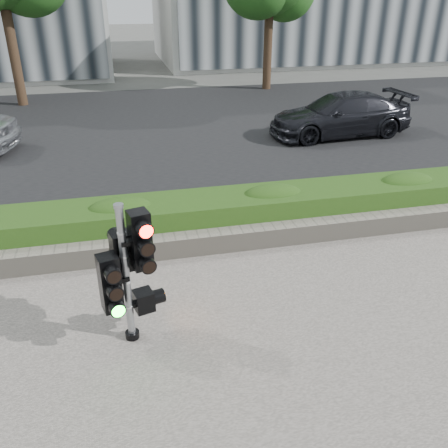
% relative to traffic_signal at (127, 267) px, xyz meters
% --- Properties ---
extents(ground, '(120.00, 120.00, 0.00)m').
position_rel_traffic_signal_xyz_m(ground, '(1.17, 0.03, -1.05)').
color(ground, '#51514C').
rests_on(ground, ground).
extents(road, '(60.00, 13.00, 0.02)m').
position_rel_traffic_signal_xyz_m(road, '(1.17, 10.03, -1.04)').
color(road, black).
rests_on(road, ground).
extents(curb, '(60.00, 0.25, 0.12)m').
position_rel_traffic_signal_xyz_m(curb, '(1.17, 3.18, -0.99)').
color(curb, gray).
rests_on(curb, ground).
extents(stone_wall, '(12.00, 0.32, 0.34)m').
position_rel_traffic_signal_xyz_m(stone_wall, '(1.17, 1.93, -0.85)').
color(stone_wall, gray).
rests_on(stone_wall, sidewalk).
extents(hedge, '(12.00, 1.00, 0.68)m').
position_rel_traffic_signal_xyz_m(hedge, '(1.17, 2.58, -0.68)').
color(hedge, '#4D7C26').
rests_on(hedge, sidewalk).
extents(traffic_signal, '(0.67, 0.56, 1.85)m').
position_rel_traffic_signal_xyz_m(traffic_signal, '(0.00, 0.00, 0.00)').
color(traffic_signal, black).
rests_on(traffic_signal, sidewalk).
extents(car_dark, '(4.34, 1.99, 1.23)m').
position_rel_traffic_signal_xyz_m(car_dark, '(6.54, 7.96, -0.42)').
color(car_dark, black).
rests_on(car_dark, road).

